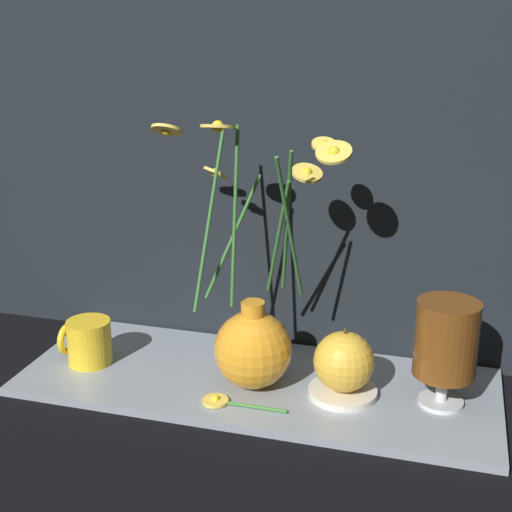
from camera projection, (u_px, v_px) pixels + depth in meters
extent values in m
plane|color=black|center=(257.00, 386.00, 1.03)|extent=(6.00, 6.00, 0.00)
cube|color=gray|center=(257.00, 382.00, 1.03)|extent=(0.68, 0.26, 0.01)
sphere|color=orange|center=(251.00, 349.00, 1.00)|extent=(0.11, 0.11, 0.11)
cylinder|color=orange|center=(251.00, 312.00, 0.98)|extent=(0.03, 0.03, 0.03)
cylinder|color=#336B2D|center=(209.00, 218.00, 0.95)|extent=(0.01, 0.12, 0.23)
cylinder|color=#EAC64C|center=(167.00, 130.00, 0.94)|extent=(0.04, 0.04, 0.02)
sphere|color=yellow|center=(167.00, 130.00, 0.94)|extent=(0.01, 0.01, 0.01)
cylinder|color=#336B2D|center=(286.00, 226.00, 0.94)|extent=(0.04, 0.10, 0.22)
cylinder|color=#EAC64C|center=(324.00, 145.00, 0.91)|extent=(0.04, 0.04, 0.02)
sphere|color=yellow|center=(324.00, 145.00, 0.91)|extent=(0.01, 0.01, 0.01)
cylinder|color=#336B2D|center=(290.00, 231.00, 0.92)|extent=(0.02, 0.11, 0.21)
cylinder|color=#EAC64C|center=(334.00, 152.00, 0.87)|extent=(0.05, 0.05, 0.02)
sphere|color=yellow|center=(334.00, 152.00, 0.87)|extent=(0.02, 0.02, 0.02)
cylinder|color=#336B2D|center=(235.00, 217.00, 0.94)|extent=(0.01, 0.05, 0.24)
cylinder|color=#EAC64C|center=(218.00, 127.00, 0.91)|extent=(0.05, 0.05, 0.01)
sphere|color=yellow|center=(218.00, 127.00, 0.91)|extent=(0.02, 0.02, 0.02)
cylinder|color=#336B2D|center=(233.00, 237.00, 0.98)|extent=(0.07, 0.07, 0.17)
cylinder|color=#EAC64C|center=(216.00, 173.00, 0.99)|extent=(0.05, 0.05, 0.02)
sphere|color=yellow|center=(216.00, 173.00, 0.99)|extent=(0.01, 0.01, 0.01)
cylinder|color=#336B2D|center=(278.00, 238.00, 0.96)|extent=(0.05, 0.07, 0.18)
cylinder|color=#EAC64C|center=(307.00, 173.00, 0.94)|extent=(0.06, 0.06, 0.02)
sphere|color=yellow|center=(307.00, 173.00, 0.94)|extent=(0.01, 0.01, 0.01)
cylinder|color=yellow|center=(90.00, 342.00, 1.07)|extent=(0.07, 0.07, 0.07)
torus|color=yellow|center=(67.00, 339.00, 1.08)|extent=(0.01, 0.05, 0.05)
cylinder|color=silver|center=(440.00, 402.00, 0.96)|extent=(0.06, 0.06, 0.01)
cylinder|color=silver|center=(442.00, 388.00, 0.95)|extent=(0.02, 0.02, 0.04)
cylinder|color=brown|center=(446.00, 339.00, 0.93)|extent=(0.08, 0.08, 0.10)
cylinder|color=silver|center=(343.00, 392.00, 0.98)|extent=(0.10, 0.10, 0.01)
sphere|color=gold|center=(344.00, 362.00, 0.97)|extent=(0.08, 0.08, 0.08)
cylinder|color=#4C3819|center=(345.00, 331.00, 0.95)|extent=(0.00, 0.00, 0.01)
cylinder|color=#3D7A33|center=(251.00, 406.00, 0.95)|extent=(0.10, 0.01, 0.01)
cylinder|color=#EAC64C|center=(215.00, 401.00, 0.96)|extent=(0.04, 0.04, 0.00)
sphere|color=yellow|center=(215.00, 399.00, 0.96)|extent=(0.01, 0.01, 0.01)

